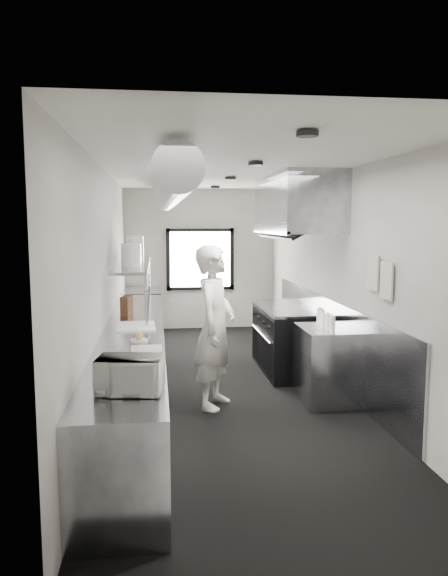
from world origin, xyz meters
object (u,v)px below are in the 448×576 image
object	(u,v)px
exhaust_hood	(296,205)
small_plate	(139,340)
bottle_station	(328,365)
plate_stack_a	(131,255)
plate_stack_d	(135,248)
plate_stack_c	(136,250)
squeeze_bottle_a	(332,324)
squeeze_bottle_c	(323,320)
plate_stack_b	(133,254)
squeeze_bottle_e	(319,316)
prep_counter	(134,367)
pass_shelf	(134,265)
deli_tub_a	(103,382)
deli_tub_b	(101,369)
squeeze_bottle_b	(328,322)
range	(290,338)
squeeze_bottle_d	(322,318)
far_work_table	(142,314)
line_cook	(215,327)
microwave	(130,375)
cutting_board	(136,326)
knife_block	(127,306)

from	to	relation	value
exhaust_hood	small_plate	xyz separation A→B (m)	(-2.16, -1.84, -1.48)
bottle_station	plate_stack_a	bearing A→B (deg)	156.27
bottle_station	plate_stack_d	xyz separation A→B (m)	(-2.34, 2.25, 1.31)
plate_stack_c	squeeze_bottle_a	world-z (taller)	plate_stack_c
plate_stack_c	squeeze_bottle_c	distance (m)	3.03
plate_stack_b	squeeze_bottle_e	bearing A→B (deg)	-24.63
prep_counter	pass_shelf	xyz separation A→B (m)	(-0.04, 1.50, 1.09)
exhaust_hood	pass_shelf	bearing A→B (deg)	172.53
plate_stack_d	pass_shelf	bearing A→B (deg)	-90.51
bottle_station	squeeze_bottle_c	xyz separation A→B (m)	(-0.07, 0.01, 0.54)
bottle_station	deli_tub_a	size ratio (longest dim) A/B	5.98
deli_tub_b	squeeze_bottle_b	distance (m)	2.88
prep_counter	range	distance (m)	2.50
prep_counter	squeeze_bottle_d	world-z (taller)	squeeze_bottle_d
deli_tub_b	squeeze_bottle_a	world-z (taller)	squeeze_bottle_a
plate_stack_b	plate_stack_c	size ratio (longest dim) A/B	0.86
far_work_table	squeeze_bottle_b	bearing A→B (deg)	-61.00
line_cook	microwave	xyz separation A→B (m)	(-0.87, -2.17, 0.09)
plate_stack_a	squeeze_bottle_c	size ratio (longest dim) A/B	1.70
small_plate	plate_stack_b	size ratio (longest dim) A/B	0.66
microwave	cutting_board	bearing A→B (deg)	99.27
deli_tub_b	plate_stack_a	world-z (taller)	plate_stack_a
bottle_station	plate_stack_d	size ratio (longest dim) A/B	2.39
squeeze_bottle_c	squeeze_bottle_d	xyz separation A→B (m)	(0.03, 0.14, 0.01)
far_work_table	microwave	xyz separation A→B (m)	(0.07, -6.07, 0.58)
line_cook	plate_stack_a	size ratio (longest dim) A/B	6.28
line_cook	squeeze_bottle_b	bearing A→B (deg)	-72.29
exhaust_hood	range	bearing A→B (deg)	180.00
plate_stack_b	squeeze_bottle_b	bearing A→B (deg)	-32.52
small_plate	knife_block	xyz separation A→B (m)	(-0.22, 1.63, 0.12)
prep_counter	cutting_board	xyz separation A→B (m)	(0.03, 0.13, 0.46)
bottle_station	far_work_table	xyz separation A→B (m)	(-2.30, 3.90, 0.00)
exhaust_hood	far_work_table	size ratio (longest dim) A/B	1.83
plate_stack_a	range	bearing A→B (deg)	9.34
exhaust_hood	prep_counter	xyz separation A→B (m)	(-2.25, -1.20, -1.94)
squeeze_bottle_d	plate_stack_c	bearing A→B (deg)	142.76
prep_counter	pass_shelf	world-z (taller)	pass_shelf
squeeze_bottle_e	bottle_station	bearing A→B (deg)	-81.94
far_work_table	small_plate	size ratio (longest dim) A/B	6.28
range	plate_stack_b	bearing A→B (deg)	-177.72
far_work_table	plate_stack_a	distance (m)	3.14
cutting_board	plate_stack_d	xyz separation A→B (m)	(-0.06, 1.92, 0.85)
squeeze_bottle_a	plate_stack_d	bearing A→B (deg)	131.71
line_cook	microwave	distance (m)	2.34
exhaust_hood	squeeze_bottle_d	xyz separation A→B (m)	(0.02, -1.25, -1.39)
squeeze_bottle_e	microwave	bearing A→B (deg)	-132.12
plate_stack_b	squeeze_bottle_b	distance (m)	2.80
far_work_table	deli_tub_b	world-z (taller)	deli_tub_b
line_cook	squeeze_bottle_c	size ratio (longest dim) A/B	10.67
knife_block	plate_stack_b	size ratio (longest dim) A/B	0.88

